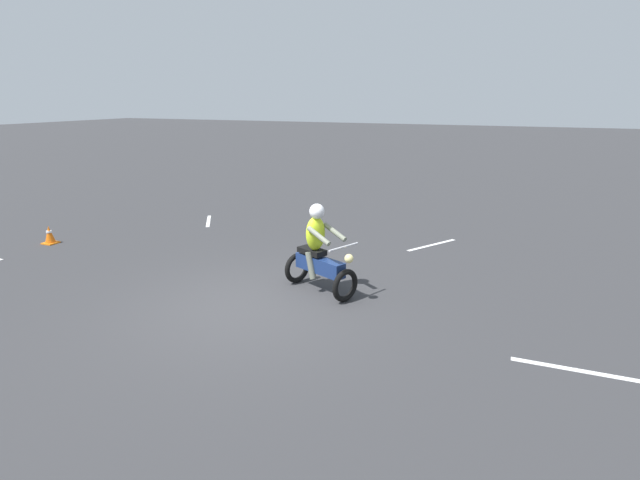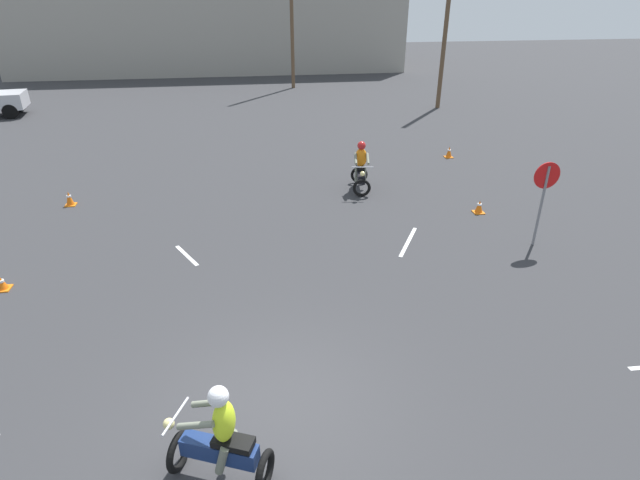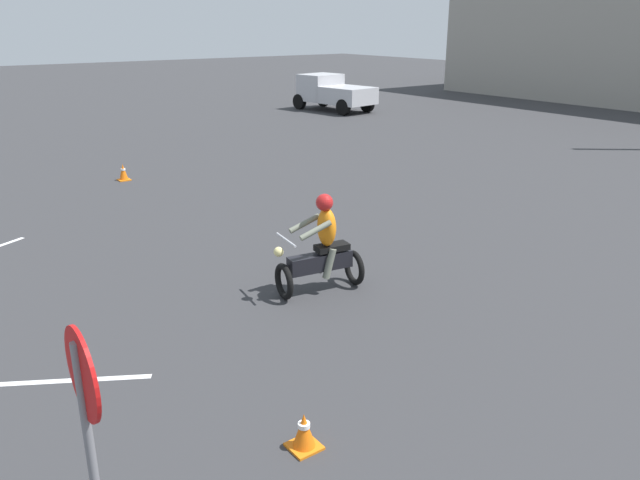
{
  "view_description": "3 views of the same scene",
  "coord_description": "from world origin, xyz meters",
  "px_view_note": "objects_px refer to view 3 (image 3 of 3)",
  "views": [
    {
      "loc": [
        -4.34,
        6.81,
        3.51
      ],
      "look_at": [
        -0.89,
        -1.18,
        1.0
      ],
      "focal_mm": 28.0,
      "sensor_mm": 36.0,
      "label": 1
    },
    {
      "loc": [
        -0.26,
        -6.14,
        6.18
      ],
      "look_at": [
        1.35,
        4.19,
        0.9
      ],
      "focal_mm": 28.0,
      "sensor_mm": 36.0,
      "label": 2
    },
    {
      "loc": [
        11.24,
        3.96,
        4.24
      ],
      "look_at": [
        3.58,
        9.56,
        0.9
      ],
      "focal_mm": 35.0,
      "sensor_mm": 36.0,
      "label": 3
    }
  ],
  "objects_px": {
    "motorcycle_rider_background": "(322,250)",
    "stop_sign": "(87,414)",
    "traffic_cone_mid_left": "(304,432)",
    "pickup_truck": "(333,92)",
    "traffic_cone_mid_center": "(123,173)"
  },
  "relations": [
    {
      "from": "stop_sign",
      "to": "motorcycle_rider_background",
      "type": "bearing_deg",
      "value": 127.77
    },
    {
      "from": "stop_sign",
      "to": "traffic_cone_mid_center",
      "type": "xyz_separation_m",
      "value": [
        -13.14,
        4.77,
        -1.41
      ]
    },
    {
      "from": "motorcycle_rider_background",
      "to": "traffic_cone_mid_left",
      "type": "xyz_separation_m",
      "value": [
        3.15,
        -2.55,
        -0.53
      ]
    },
    {
      "from": "pickup_truck",
      "to": "motorcycle_rider_background",
      "type": "bearing_deg",
      "value": -135.6
    },
    {
      "from": "motorcycle_rider_background",
      "to": "stop_sign",
      "type": "xyz_separation_m",
      "value": [
        3.69,
        -4.76,
        0.91
      ]
    },
    {
      "from": "traffic_cone_mid_left",
      "to": "traffic_cone_mid_center",
      "type": "bearing_deg",
      "value": 168.52
    },
    {
      "from": "stop_sign",
      "to": "traffic_cone_mid_center",
      "type": "bearing_deg",
      "value": 160.04
    },
    {
      "from": "pickup_truck",
      "to": "stop_sign",
      "type": "bearing_deg",
      "value": -138.68
    },
    {
      "from": "pickup_truck",
      "to": "stop_sign",
      "type": "height_order",
      "value": "stop_sign"
    },
    {
      "from": "motorcycle_rider_background",
      "to": "pickup_truck",
      "type": "height_order",
      "value": "pickup_truck"
    },
    {
      "from": "motorcycle_rider_background",
      "to": "pickup_truck",
      "type": "distance_m",
      "value": 22.22
    },
    {
      "from": "motorcycle_rider_background",
      "to": "traffic_cone_mid_center",
      "type": "relative_size",
      "value": 3.58
    },
    {
      "from": "pickup_truck",
      "to": "traffic_cone_mid_left",
      "type": "relative_size",
      "value": 10.54
    },
    {
      "from": "motorcycle_rider_background",
      "to": "stop_sign",
      "type": "bearing_deg",
      "value": 136.84
    },
    {
      "from": "motorcycle_rider_background",
      "to": "traffic_cone_mid_left",
      "type": "height_order",
      "value": "motorcycle_rider_background"
    }
  ]
}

